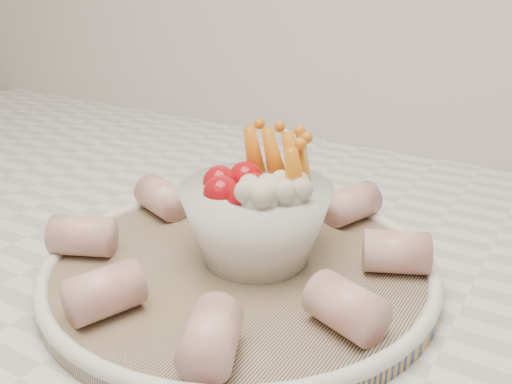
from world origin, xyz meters
The scene contains 3 objects.
serving_platter centered at (-0.17, 1.34, 0.93)m, with size 0.33×0.33×0.02m.
veggie_bowl centered at (-0.16, 1.35, 0.98)m, with size 0.13×0.13×0.11m.
cured_meat_rolls centered at (-0.17, 1.34, 0.95)m, with size 0.30×0.31×0.04m.
Camera 1 is at (0.06, 0.98, 1.17)m, focal length 40.00 mm.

